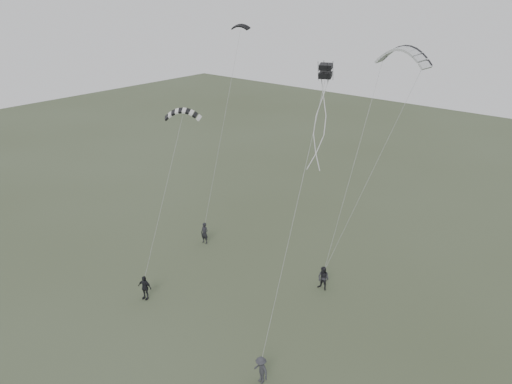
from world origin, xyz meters
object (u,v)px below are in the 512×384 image
Objects in this scene: flyer_center at (145,287)px; kite_box at (326,71)px; kite_dark_small at (240,25)px; kite_pale_large at (404,49)px; flyer_far at (261,370)px; kite_striped at (182,110)px; flyer_left at (205,233)px; flyer_right at (323,278)px.

flyer_center is 19.58m from kite_box.
kite_dark_small is at bearing 86.53° from flyer_center.
kite_pale_large is at bearing -7.23° from kite_dark_small.
kite_dark_small is at bearing 122.89° from kite_box.
flyer_far is 16.69m from kite_box.
kite_pale_large is 15.80m from kite_striped.
kite_pale_large is 1.62× the size of kite_striped.
kite_pale_large is at bearing 0.56° from kite_striped.
kite_box reaches higher than flyer_left.
flyer_center is at bearing -82.69° from flyer_left.
kite_dark_small is 17.20m from kite_box.
kite_dark_small is 0.39× the size of kite_pale_large.
flyer_right is at bearing -91.45° from kite_pale_large.
kite_box is (12.13, -0.63, 4.06)m from kite_striped.
kite_box is at bearing 108.80° from flyer_far.
flyer_center is at bearing -112.33° from kite_pale_large.
kite_pale_large is at bearing 68.03° from kite_box.
kite_striped is at bearing -86.26° from kite_dark_small.
flyer_far is (14.08, -9.56, -0.10)m from flyer_left.
flyer_right is 10.34m from flyer_far.
flyer_left is at bearing -176.95° from flyer_right.
kite_dark_small reaches higher than kite_striped.
flyer_center is at bearing -86.75° from kite_dark_small.
flyer_center is 1.08× the size of flyer_far.
kite_dark_small is 0.63× the size of kite_striped.
kite_dark_small is (-12.50, 5.34, 16.62)m from flyer_right.
flyer_left is 21.57m from kite_pale_large.
kite_box reaches higher than flyer_right.
flyer_right is at bearing -19.76° from kite_striped.
kite_box reaches higher than flyer_far.
flyer_left is 20.88m from kite_box.
flyer_far is at bearing -44.15° from flyer_left.
flyer_left is 8.97m from flyer_center.
kite_dark_small reaches higher than flyer_left.
kite_pale_large is (1.52, 6.08, 15.74)m from flyer_right.
kite_dark_small is at bearing 147.53° from flyer_far.
kite_pale_large reaches higher than flyer_left.
flyer_center is 22.27m from kite_dark_small.
kite_box is (-0.55, 5.96, 15.59)m from flyer_far.
kite_dark_small is at bearing 87.77° from flyer_left.
kite_dark_small reaches higher than kite_pale_large.
flyer_left is at bearing -140.98° from kite_pale_large.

